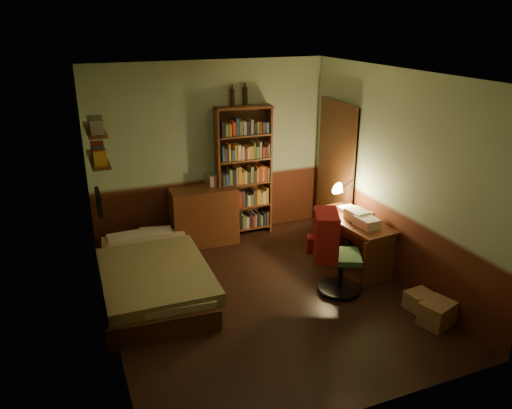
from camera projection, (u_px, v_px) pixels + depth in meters
name	position (u px, v px, depth m)	size (l,w,h in m)	color
floor	(264.00, 298.00, 5.99)	(3.50, 4.00, 0.02)	black
ceiling	(265.00, 74.00, 5.06)	(3.50, 4.00, 0.02)	silver
wall_back	(211.00, 152.00, 7.27)	(3.50, 0.02, 2.60)	#90AE88
wall_left	(100.00, 218.00, 4.91)	(0.02, 4.00, 2.60)	#90AE88
wall_right	(396.00, 177.00, 6.14)	(0.02, 4.00, 2.60)	#90AE88
wall_front	(368.00, 278.00, 3.79)	(3.50, 0.02, 2.60)	#90AE88
doorway	(337.00, 172.00, 7.36)	(0.06, 0.90, 2.00)	black
door_trim	(335.00, 172.00, 7.35)	(0.02, 0.98, 2.08)	#412512
bed	(152.00, 265.00, 6.05)	(1.17, 2.18, 0.65)	olive
dresser	(204.00, 216.00, 7.29)	(0.95, 0.47, 0.84)	#582D16
mini_stereo	(217.00, 179.00, 7.31)	(0.30, 0.23, 0.16)	#B2B2B7
bookshelf	(244.00, 172.00, 7.40)	(0.84, 0.26, 1.96)	#582D16
bottle_left	(232.00, 97.00, 7.06)	(0.06, 0.06, 0.23)	black
bottle_right	(245.00, 96.00, 7.13)	(0.07, 0.07, 0.25)	black
desk	(353.00, 242.00, 6.68)	(0.50, 1.21, 0.65)	#582D16
paper_stack	(361.00, 215.00, 6.54)	(0.20, 0.28, 0.11)	silver
desk_lamp	(350.00, 186.00, 6.90)	(0.18, 0.18, 0.61)	black
office_chair	(342.00, 253.00, 5.93)	(0.52, 0.46, 1.04)	#2F5E32
red_jacket	(316.00, 186.00, 5.75)	(0.26, 0.48, 0.57)	#AF1D1F
wall_shelf_lower	(98.00, 159.00, 5.80)	(0.20, 0.90, 0.03)	#582D16
wall_shelf_upper	(95.00, 129.00, 5.67)	(0.20, 0.90, 0.03)	#582D16
framed_picture	(99.00, 202.00, 5.46)	(0.04, 0.32, 0.26)	black
cardboard_box_a	(437.00, 313.00, 5.42)	(0.35, 0.28, 0.27)	olive
cardboard_box_b	(419.00, 300.00, 5.73)	(0.29, 0.24, 0.20)	olive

